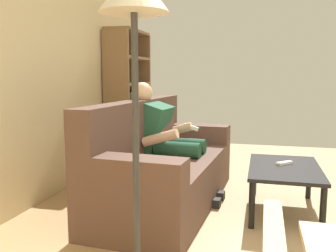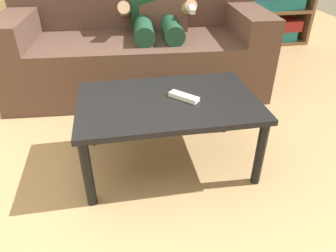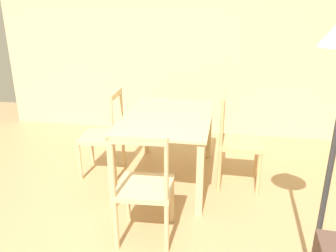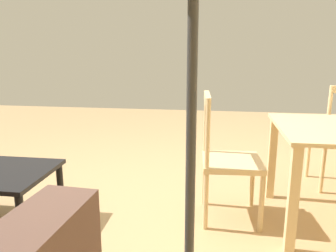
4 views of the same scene
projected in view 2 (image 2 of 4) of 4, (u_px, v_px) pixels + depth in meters
The scene contains 4 objects.
couch at pixel (138, 46), 2.63m from camera, with size 2.10×0.99×0.98m.
person_lounging at pixel (156, 14), 2.52m from camera, with size 0.61×0.94×1.15m.
coffee_table at pixel (168, 108), 1.71m from camera, with size 0.96×0.61×0.42m.
tv_remote at pixel (184, 97), 1.68m from camera, with size 0.05×0.17×0.02m, color white.
Camera 2 is at (0.77, -1.03, 1.20)m, focal length 33.62 mm.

